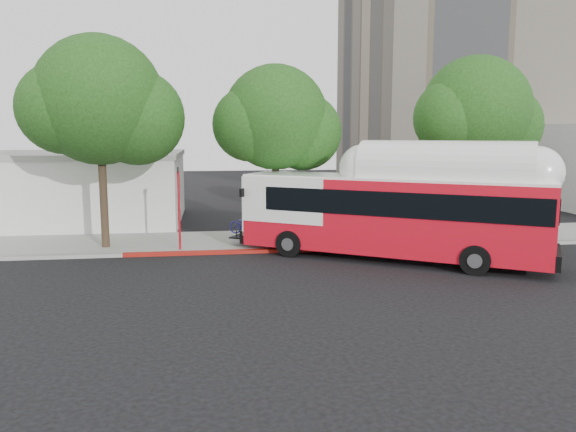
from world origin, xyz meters
name	(u,v)px	position (x,y,z in m)	size (l,w,h in m)	color
ground	(319,272)	(0.00, 0.00, 0.00)	(120.00, 120.00, 0.00)	black
sidewalk	(294,239)	(0.00, 6.50, 0.07)	(60.00, 5.00, 0.15)	gray
curb_strip	(303,250)	(0.00, 3.90, 0.07)	(60.00, 0.30, 0.15)	gray
red_curb_segment	(237,252)	(-3.00, 3.90, 0.08)	(10.00, 0.32, 0.16)	maroon
street_tree_left	(110,106)	(-8.53, 5.56, 6.60)	(6.67, 5.80, 9.74)	#2D2116
street_tree_mid	(284,122)	(-0.59, 6.06, 5.91)	(5.75, 5.00, 8.62)	#2D2116
street_tree_right	(483,115)	(9.44, 5.86, 6.26)	(6.21, 5.40, 9.18)	#2D2116
low_commercial_bldg	(44,188)	(-14.00, 14.00, 2.15)	(16.20, 10.20, 4.25)	silver
transit_bus	(393,216)	(3.53, 1.73, 1.91)	(12.94, 9.33, 4.08)	red
signal_pole	(179,209)	(-5.55, 4.40, 1.99)	(0.11, 0.37, 3.89)	#B0121E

